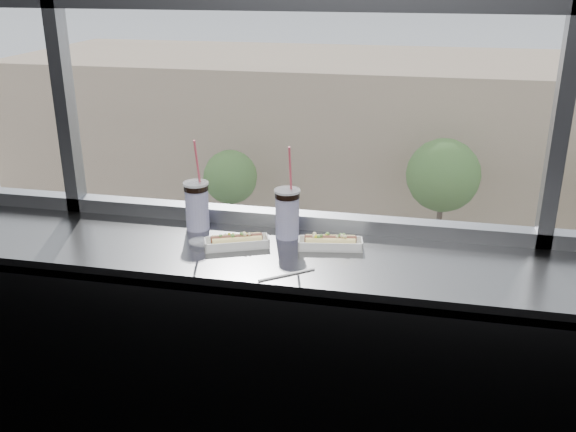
% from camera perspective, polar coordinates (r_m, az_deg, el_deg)
% --- Properties ---
extents(wall_back_lower, '(6.00, 0.00, 6.00)m').
position_cam_1_polar(wall_back_lower, '(2.97, 0.45, -10.73)').
color(wall_back_lower, black).
rests_on(wall_back_lower, ground).
extents(counter, '(6.00, 0.55, 0.06)m').
position_cam_1_polar(counter, '(2.49, -0.79, -3.81)').
color(counter, slate).
rests_on(counter, ground).
extents(counter_fascia, '(6.00, 0.04, 1.04)m').
position_cam_1_polar(counter_fascia, '(2.55, -2.05, -16.90)').
color(counter_fascia, slate).
rests_on(counter_fascia, ground).
extents(hotdog_tray_left, '(0.26, 0.17, 0.06)m').
position_cam_1_polar(hotdog_tray_left, '(2.51, -4.58, -2.25)').
color(hotdog_tray_left, white).
rests_on(hotdog_tray_left, counter).
extents(hotdog_tray_right, '(0.26, 0.12, 0.06)m').
position_cam_1_polar(hotdog_tray_right, '(2.50, 3.78, -2.33)').
color(hotdog_tray_right, white).
rests_on(hotdog_tray_right, counter).
extents(soda_cup_left, '(0.11, 0.11, 0.39)m').
position_cam_1_polar(soda_cup_left, '(2.67, -8.10, 1.13)').
color(soda_cup_left, white).
rests_on(soda_cup_left, counter).
extents(soda_cup_right, '(0.11, 0.11, 0.39)m').
position_cam_1_polar(soda_cup_right, '(2.57, -0.06, 0.46)').
color(soda_cup_right, white).
rests_on(soda_cup_right, counter).
extents(loose_straw, '(0.18, 0.14, 0.01)m').
position_cam_1_polar(loose_straw, '(2.28, -0.11, -5.23)').
color(loose_straw, white).
rests_on(loose_straw, counter).
extents(wrapper, '(0.11, 0.08, 0.03)m').
position_cam_1_polar(wrapper, '(2.55, -7.59, -2.29)').
color(wrapper, silver).
rests_on(wrapper, counter).
extents(plaza_ground, '(120.00, 120.00, 0.00)m').
position_cam_1_polar(plaza_ground, '(47.81, 10.96, 4.83)').
color(plaza_ground, '#A4A19C').
rests_on(plaza_ground, ground).
extents(street_asphalt, '(80.00, 10.00, 0.06)m').
position_cam_1_polar(street_asphalt, '(26.01, 9.37, -9.39)').
color(street_asphalt, black).
rests_on(street_asphalt, plaza_ground).
extents(far_sidewalk, '(80.00, 6.00, 0.04)m').
position_cam_1_polar(far_sidewalk, '(33.17, 10.15, -2.47)').
color(far_sidewalk, '#A4A19C').
rests_on(far_sidewalk, plaza_ground).
extents(far_building, '(50.00, 14.00, 8.00)m').
position_cam_1_polar(far_building, '(41.49, 11.11, 8.05)').
color(far_building, tan).
rests_on(far_building, plaza_ground).
extents(car_far_a, '(2.78, 5.77, 1.87)m').
position_cam_1_polar(car_far_a, '(31.05, -9.36, -2.14)').
color(car_far_a, '#3B3635').
rests_on(car_far_a, street_asphalt).
extents(car_near_a, '(2.69, 6.37, 2.12)m').
position_cam_1_polar(car_near_a, '(25.84, -21.50, -8.15)').
color(car_near_a, '#B3B9D9').
rests_on(car_near_a, street_asphalt).
extents(car_far_b, '(2.89, 5.82, 1.87)m').
position_cam_1_polar(car_far_b, '(29.16, 14.06, -4.11)').
color(car_far_b, '#9F280D').
rests_on(car_far_b, street_asphalt).
extents(car_near_b, '(3.39, 6.88, 2.22)m').
position_cam_1_polar(car_near_b, '(23.56, -10.91, -9.77)').
color(car_near_b, '#3B3531').
rests_on(car_near_b, street_asphalt).
extents(car_near_c, '(3.58, 7.00, 2.24)m').
position_cam_1_polar(car_near_c, '(22.01, 8.07, -11.95)').
color(car_near_c, maroon).
rests_on(car_near_c, street_asphalt).
extents(pedestrian_a, '(0.66, 0.88, 1.98)m').
position_cam_1_polar(pedestrian_a, '(32.74, -3.54, -0.57)').
color(pedestrian_a, '#66605B').
rests_on(pedestrian_a, far_sidewalk).
extents(tree_left, '(2.83, 2.83, 4.41)m').
position_cam_1_polar(tree_left, '(33.50, -5.14, 3.46)').
color(tree_left, '#47382B').
rests_on(tree_left, far_sidewalk).
extents(tree_center, '(3.58, 3.58, 5.59)m').
position_cam_1_polar(tree_center, '(31.89, 13.63, 3.52)').
color(tree_center, '#47382B').
rests_on(tree_center, far_sidewalk).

